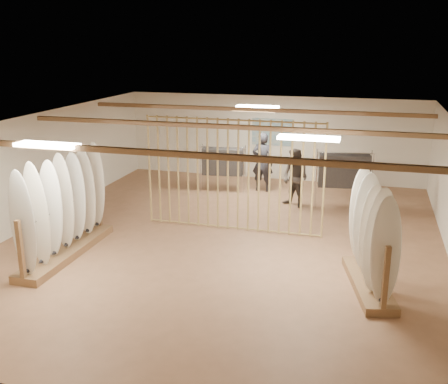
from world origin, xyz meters
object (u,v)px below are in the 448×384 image
(clothing_rack_a, at_px, (223,162))
(shopper_b, at_px, (295,174))
(rack_left, at_px, (65,222))
(clothing_rack_b, at_px, (344,171))
(rack_right, at_px, (371,252))
(shopper_a, at_px, (263,158))

(clothing_rack_a, height_order, shopper_b, shopper_b)
(rack_left, relative_size, clothing_rack_a, 2.21)
(rack_left, bearing_deg, clothing_rack_b, 42.00)
(rack_right, bearing_deg, clothing_rack_a, 115.01)
(clothing_rack_a, bearing_deg, clothing_rack_b, -16.72)
(clothing_rack_b, xyz_separation_m, shopper_a, (-2.53, 1.00, -0.00))
(rack_right, xyz_separation_m, shopper_b, (-2.12, 4.70, 0.20))
(shopper_b, bearing_deg, shopper_a, 161.97)
(rack_right, bearing_deg, shopper_a, 105.26)
(shopper_a, bearing_deg, shopper_b, 136.93)
(shopper_b, bearing_deg, rack_left, -101.84)
(clothing_rack_a, distance_m, shopper_b, 2.57)
(shopper_a, bearing_deg, rack_right, 123.60)
(clothing_rack_b, relative_size, shopper_a, 0.77)
(rack_right, bearing_deg, clothing_rack_b, 85.46)
(rack_left, xyz_separation_m, shopper_a, (3.10, 6.20, 0.28))
(rack_left, height_order, shopper_b, rack_left)
(rack_right, xyz_separation_m, clothing_rack_a, (-4.52, 5.64, 0.21))
(clothing_rack_a, xyz_separation_m, shopper_a, (1.18, 0.39, 0.11))
(rack_left, height_order, clothing_rack_a, rack_left)
(rack_left, distance_m, clothing_rack_a, 6.12)
(rack_left, height_order, clothing_rack_b, rack_left)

